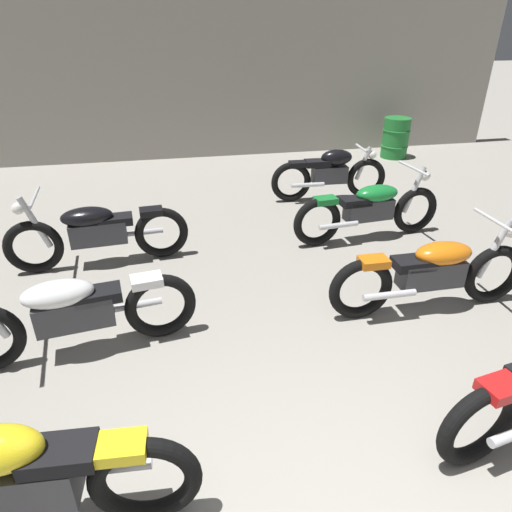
# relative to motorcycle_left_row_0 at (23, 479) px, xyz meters

# --- Properties ---
(back_wall) EXTENTS (13.47, 0.24, 3.60)m
(back_wall) POSITION_rel_motorcycle_left_row_0_xyz_m (1.77, 8.21, 1.34)
(back_wall) COLOR #9E998E
(back_wall) RESTS_ON ground
(motorcycle_left_row_0) EXTENTS (1.97, 0.48, 0.88)m
(motorcycle_left_row_0) POSITION_rel_motorcycle_left_row_0_xyz_m (0.00, 0.00, 0.00)
(motorcycle_left_row_0) COLOR black
(motorcycle_left_row_0) RESTS_ON ground
(motorcycle_left_row_1) EXTENTS (2.16, 0.70, 0.97)m
(motorcycle_left_row_1) POSITION_rel_motorcycle_left_row_0_xyz_m (0.02, 1.68, -0.01)
(motorcycle_left_row_1) COLOR black
(motorcycle_left_row_1) RESTS_ON ground
(motorcycle_left_row_2) EXTENTS (2.17, 0.68, 0.97)m
(motorcycle_left_row_2) POSITION_rel_motorcycle_left_row_0_xyz_m (0.04, 3.40, -0.01)
(motorcycle_left_row_2) COLOR black
(motorcycle_left_row_2) RESTS_ON ground
(motorcycle_right_row_1) EXTENTS (2.17, 0.68, 0.97)m
(motorcycle_right_row_1) POSITION_rel_motorcycle_left_row_0_xyz_m (3.51, 1.70, -0.01)
(motorcycle_right_row_1) COLOR black
(motorcycle_right_row_1) RESTS_ON ground
(motorcycle_right_row_2) EXTENTS (2.17, 0.68, 0.97)m
(motorcycle_right_row_2) POSITION_rel_motorcycle_left_row_0_xyz_m (3.60, 3.46, -0.01)
(motorcycle_right_row_2) COLOR black
(motorcycle_right_row_2) RESTS_ON ground
(motorcycle_right_row_3) EXTENTS (1.97, 0.48, 0.88)m
(motorcycle_right_row_3) POSITION_rel_motorcycle_left_row_0_xyz_m (3.60, 5.04, 0.00)
(motorcycle_right_row_3) COLOR black
(motorcycle_right_row_3) RESTS_ON ground
(oil_drum) EXTENTS (0.59, 0.59, 0.85)m
(oil_drum) POSITION_rel_motorcycle_left_row_0_xyz_m (5.88, 7.26, -0.03)
(oil_drum) COLOR #1E722D
(oil_drum) RESTS_ON ground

